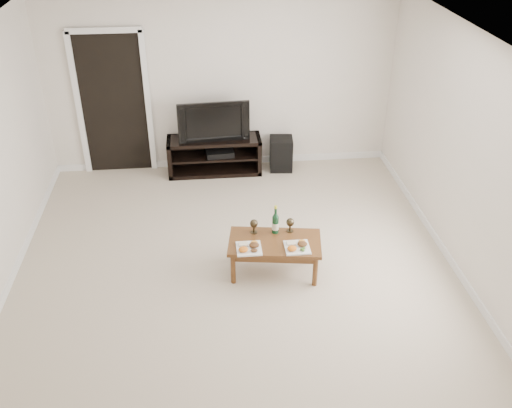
% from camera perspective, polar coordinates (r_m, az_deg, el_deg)
% --- Properties ---
extents(floor, '(5.50, 5.50, 0.00)m').
position_cam_1_polar(floor, '(6.54, -2.01, -6.84)').
color(floor, '#B8AB94').
rests_on(floor, ground).
extents(back_wall, '(5.00, 0.04, 2.60)m').
position_cam_1_polar(back_wall, '(8.39, -3.51, 12.05)').
color(back_wall, silver).
rests_on(back_wall, ground).
extents(ceiling, '(5.00, 5.50, 0.04)m').
position_cam_1_polar(ceiling, '(5.36, -2.53, 15.91)').
color(ceiling, white).
rests_on(ceiling, back_wall).
extents(doorway, '(0.90, 0.02, 2.05)m').
position_cam_1_polar(doorway, '(8.54, -14.03, 9.56)').
color(doorway, black).
rests_on(doorway, ground).
extents(media_console, '(1.38, 0.45, 0.55)m').
position_cam_1_polar(media_console, '(8.52, -4.17, 4.87)').
color(media_console, black).
rests_on(media_console, ground).
extents(television, '(1.03, 0.20, 0.59)m').
position_cam_1_polar(television, '(8.29, -4.32, 8.42)').
color(television, black).
rests_on(television, media_console).
extents(av_receiver, '(0.42, 0.33, 0.08)m').
position_cam_1_polar(av_receiver, '(8.49, -3.63, 5.18)').
color(av_receiver, black).
rests_on(av_receiver, media_console).
extents(subwoofer, '(0.36, 0.36, 0.50)m').
position_cam_1_polar(subwoofer, '(8.61, 2.52, 5.05)').
color(subwoofer, black).
rests_on(subwoofer, ground).
extents(coffee_table, '(1.09, 0.70, 0.42)m').
position_cam_1_polar(coffee_table, '(6.43, 1.86, -5.27)').
color(coffee_table, brown).
rests_on(coffee_table, ground).
extents(plate_left, '(0.27, 0.27, 0.07)m').
position_cam_1_polar(plate_left, '(6.16, -0.72, -4.29)').
color(plate_left, white).
rests_on(plate_left, coffee_table).
extents(plate_right, '(0.27, 0.27, 0.07)m').
position_cam_1_polar(plate_right, '(6.19, 4.14, -4.17)').
color(plate_right, white).
rests_on(plate_right, coffee_table).
extents(wine_bottle, '(0.07, 0.07, 0.35)m').
position_cam_1_polar(wine_bottle, '(6.36, 1.96, -1.54)').
color(wine_bottle, '#0E361C').
rests_on(wine_bottle, coffee_table).
extents(goblet_left, '(0.09, 0.09, 0.17)m').
position_cam_1_polar(goblet_left, '(6.40, -0.21, -2.24)').
color(goblet_left, '#362D1D').
rests_on(goblet_left, coffee_table).
extents(goblet_right, '(0.09, 0.09, 0.17)m').
position_cam_1_polar(goblet_right, '(6.43, 3.43, -2.10)').
color(goblet_right, '#362D1D').
rests_on(goblet_right, coffee_table).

